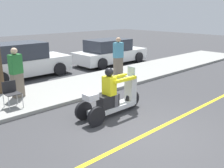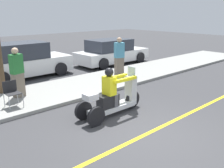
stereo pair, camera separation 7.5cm
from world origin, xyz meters
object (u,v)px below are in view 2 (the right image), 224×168
(motorcycle_trike, at_px, (112,98))
(parked_car_lot_center, at_px, (23,61))
(spectator_by_tree, at_px, (119,58))
(parked_car_lot_left, at_px, (111,52))
(spectator_mid_group, at_px, (17,74))
(folding_chair_curbside, at_px, (11,91))

(motorcycle_trike, height_order, parked_car_lot_center, parked_car_lot_center)
(spectator_by_tree, height_order, parked_car_lot_center, spectator_by_tree)
(motorcycle_trike, xyz_separation_m, parked_car_lot_center, (-0.01, 6.38, 0.24))
(parked_car_lot_left, bearing_deg, spectator_mid_group, -158.95)
(spectator_mid_group, distance_m, parked_car_lot_left, 7.36)
(spectator_by_tree, xyz_separation_m, folding_chair_curbside, (-5.28, -0.54, -0.37))
(spectator_mid_group, bearing_deg, parked_car_lot_center, 63.88)
(motorcycle_trike, height_order, spectator_mid_group, spectator_mid_group)
(parked_car_lot_center, xyz_separation_m, parked_car_lot_left, (5.34, -0.47, -0.07))
(spectator_by_tree, xyz_separation_m, parked_car_lot_center, (-3.22, 3.35, -0.22))
(parked_car_lot_left, bearing_deg, motorcycle_trike, -132.04)
(spectator_mid_group, height_order, folding_chair_curbside, spectator_mid_group)
(spectator_mid_group, height_order, parked_car_lot_center, spectator_mid_group)
(folding_chair_curbside, bearing_deg, motorcycle_trike, -50.09)
(spectator_mid_group, relative_size, spectator_by_tree, 0.97)
(spectator_by_tree, relative_size, folding_chair_curbside, 2.22)
(parked_car_lot_center, height_order, parked_car_lot_left, parked_car_lot_center)
(motorcycle_trike, relative_size, spectator_mid_group, 1.33)
(motorcycle_trike, distance_m, spectator_mid_group, 3.64)
(folding_chair_curbside, xyz_separation_m, parked_car_lot_center, (2.07, 3.89, 0.15))
(parked_car_lot_center, bearing_deg, motorcycle_trike, -89.87)
(spectator_mid_group, relative_size, parked_car_lot_left, 0.38)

